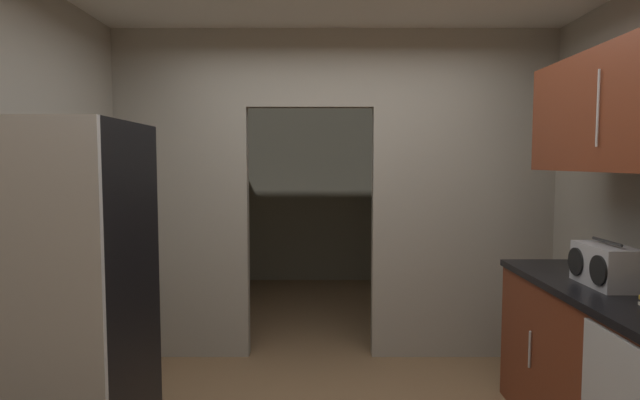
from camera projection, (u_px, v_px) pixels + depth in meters
name	position (u px, v px, depth m)	size (l,w,h in m)	color
kitchen_partition	(340.00, 185.00, 4.17)	(3.52, 0.12, 2.64)	#9E998C
adjoining_room_shell	(328.00, 185.00, 6.08)	(3.52, 2.79, 2.64)	gray
refrigerator	(40.00, 321.00, 2.30)	(0.84, 0.71, 1.77)	black
lower_cabinet_run	(620.00, 381.00, 2.65)	(0.65, 1.80, 0.93)	maroon
upper_cabinet_counterside	(632.00, 108.00, 2.55)	(0.36, 1.62, 0.63)	maroon
boombox	(603.00, 265.00, 2.75)	(0.21, 0.39, 0.25)	#B2B2B7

